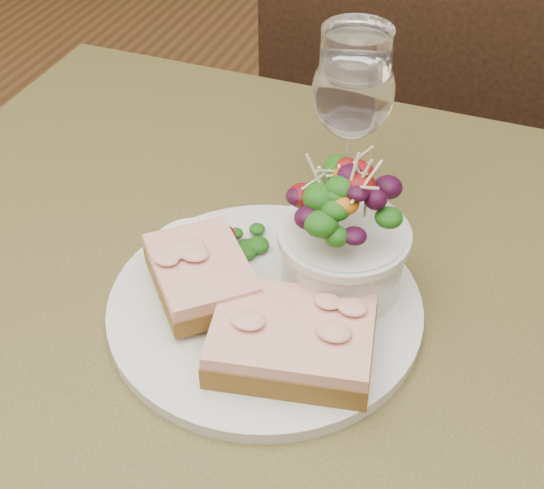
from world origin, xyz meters
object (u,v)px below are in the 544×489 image
at_px(cafe_table, 240,390).
at_px(sandwich_front, 292,340).
at_px(chair_far, 402,238).
at_px(sandwich_back, 201,274).
at_px(dinner_plate, 265,307).
at_px(ramekin, 194,256).
at_px(salad_bowl, 344,232).
at_px(wine_glass, 353,97).

distance_m(cafe_table, sandwich_front, 0.15).
xyz_separation_m(chair_far, sandwich_back, (-0.07, -0.69, 0.49)).
bearing_deg(sandwich_front, chair_far, 81.47).
height_order(dinner_plate, ramekin, ramekin).
bearing_deg(chair_far, salad_bowl, 94.89).
xyz_separation_m(chair_far, wine_glass, (0.01, -0.51, 0.58)).
bearing_deg(dinner_plate, ramekin, 170.52).
height_order(chair_far, sandwich_front, chair_far).
height_order(chair_far, sandwich_back, chair_far).
xyz_separation_m(chair_far, salad_bowl, (0.04, -0.64, 0.53)).
height_order(dinner_plate, wine_glass, wine_glass).
relative_size(cafe_table, sandwich_back, 6.30).
distance_m(chair_far, sandwich_front, 0.88).
bearing_deg(salad_bowl, cafe_table, -142.17).
bearing_deg(sandwich_back, sandwich_front, 26.75).
bearing_deg(ramekin, cafe_table, -26.57).
distance_m(cafe_table, chair_far, 0.78).
distance_m(dinner_plate, sandwich_back, 0.06).
xyz_separation_m(cafe_table, dinner_plate, (0.02, 0.01, 0.11)).
bearing_deg(sandwich_front, ramekin, 141.62).
xyz_separation_m(salad_bowl, wine_glass, (-0.03, 0.13, 0.05)).
xyz_separation_m(sandwich_front, sandwich_back, (-0.10, 0.04, 0.01)).
bearing_deg(dinner_plate, salad_bowl, 39.70).
xyz_separation_m(cafe_table, sandwich_front, (0.06, -0.03, 0.13)).
relative_size(sandwich_front, salad_bowl, 1.12).
height_order(cafe_table, wine_glass, wine_glass).
bearing_deg(sandwich_front, dinner_plate, 120.44).
height_order(sandwich_back, salad_bowl, salad_bowl).
relative_size(cafe_table, wine_glass, 4.57).
bearing_deg(dinner_plate, wine_glass, 83.10).
height_order(ramekin, wine_glass, wine_glass).
relative_size(dinner_plate, sandwich_front, 1.90).
bearing_deg(sandwich_front, salad_bowl, 71.20).
distance_m(cafe_table, wine_glass, 0.29).
distance_m(dinner_plate, sandwich_front, 0.07).
xyz_separation_m(chair_far, sandwich_front, (0.03, -0.73, 0.49)).
bearing_deg(salad_bowl, sandwich_back, -153.67).
relative_size(dinner_plate, sandwich_back, 2.12).
bearing_deg(ramekin, dinner_plate, -9.48).
distance_m(sandwich_front, ramekin, 0.13).
distance_m(chair_far, salad_bowl, 0.83).
bearing_deg(dinner_plate, chair_far, 89.02).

